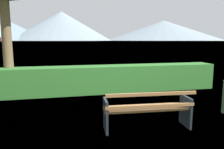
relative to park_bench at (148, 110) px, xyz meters
name	(u,v)px	position (x,y,z in m)	size (l,w,h in m)	color
ground_plane	(146,128)	(0.00, 0.06, -0.43)	(1400.00, 1400.00, 0.00)	#567A38
water_surface	(63,41)	(0.00, 306.74, -0.43)	(620.00, 620.00, 0.00)	#6B8EA3
park_bench	(148,110)	(0.00, 0.00, 0.00)	(1.91, 0.70, 0.87)	olive
hedge_row	(111,79)	(0.00, 3.52, 0.05)	(8.00, 0.82, 0.97)	#2D6B28
distant_hills	(61,26)	(-2.57, 590.01, 36.09)	(829.25, 341.33, 84.03)	slate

